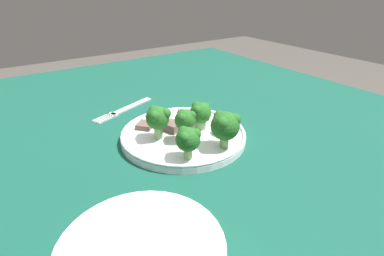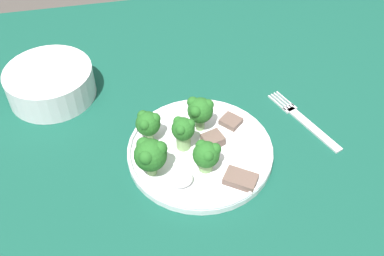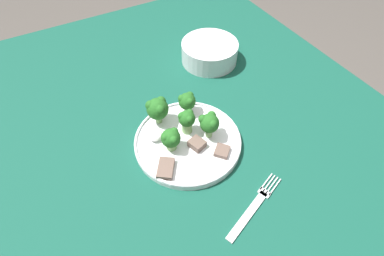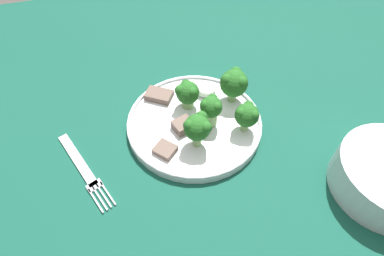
{
  "view_description": "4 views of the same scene",
  "coord_description": "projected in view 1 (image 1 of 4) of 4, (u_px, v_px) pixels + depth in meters",
  "views": [
    {
      "loc": [
        -0.44,
        0.3,
        1.03
      ],
      "look_at": [
        -0.02,
        0.02,
        0.77
      ],
      "focal_mm": 28.0,
      "sensor_mm": 36.0,
      "label": 1
    },
    {
      "loc": [
        -0.11,
        -0.46,
        1.31
      ],
      "look_at": [
        -0.01,
        0.03,
        0.8
      ],
      "focal_mm": 42.0,
      "sensor_mm": 36.0,
      "label": 2
    },
    {
      "loc": [
        0.37,
        -0.17,
        1.29
      ],
      "look_at": [
        -0.01,
        0.04,
        0.78
      ],
      "focal_mm": 28.0,
      "sensor_mm": 36.0,
      "label": 3
    },
    {
      "loc": [
        0.11,
        0.36,
        1.16
      ],
      "look_at": [
        0.01,
        0.05,
        0.77
      ],
      "focal_mm": 28.0,
      "sensor_mm": 36.0,
      "label": 4
    }
  ],
  "objects": [
    {
      "name": "broccoli_floret_center_left",
      "position": [
        200.0,
        113.0,
        0.59
      ],
      "size": [
        0.04,
        0.04,
        0.05
      ],
      "color": "#7FA866",
      "rests_on": "dinner_plate"
    },
    {
      "name": "meat_slice_rear_slice",
      "position": [
        201.0,
        113.0,
        0.65
      ],
      "size": [
        0.06,
        0.05,
        0.01
      ],
      "color": "brown",
      "rests_on": "dinner_plate"
    },
    {
      "name": "table",
      "position": [
        193.0,
        171.0,
        0.64
      ],
      "size": [
        1.31,
        1.1,
        0.74
      ],
      "color": "#114738",
      "rests_on": "ground_plane"
    },
    {
      "name": "meat_slice_middle_slice",
      "position": [
        173.0,
        127.0,
        0.59
      ],
      "size": [
        0.04,
        0.04,
        0.02
      ],
      "color": "brown",
      "rests_on": "dinner_plate"
    },
    {
      "name": "broccoli_floret_back_left",
      "position": [
        185.0,
        122.0,
        0.54
      ],
      "size": [
        0.04,
        0.04,
        0.06
      ],
      "color": "#7FA866",
      "rests_on": "dinner_plate"
    },
    {
      "name": "fork",
      "position": [
        125.0,
        109.0,
        0.72
      ],
      "size": [
        0.08,
        0.17,
        0.0
      ],
      "color": "silver",
      "rests_on": "table"
    },
    {
      "name": "broccoli_floret_front_left",
      "position": [
        188.0,
        139.0,
        0.49
      ],
      "size": [
        0.04,
        0.04,
        0.06
      ],
      "color": "#7FA866",
      "rests_on": "dinner_plate"
    },
    {
      "name": "sauce_dollop",
      "position": [
        222.0,
        129.0,
        0.58
      ],
      "size": [
        0.04,
        0.03,
        0.02
      ],
      "color": "white",
      "rests_on": "dinner_plate"
    },
    {
      "name": "dinner_plate",
      "position": [
        184.0,
        135.0,
        0.58
      ],
      "size": [
        0.24,
        0.24,
        0.02
      ],
      "color": "white",
      "rests_on": "table"
    },
    {
      "name": "meat_slice_front_slice",
      "position": [
        145.0,
        125.0,
        0.6
      ],
      "size": [
        0.04,
        0.04,
        0.01
      ],
      "color": "brown",
      "rests_on": "dinner_plate"
    },
    {
      "name": "broccoli_floret_near_rim_left",
      "position": [
        158.0,
        118.0,
        0.55
      ],
      "size": [
        0.04,
        0.04,
        0.06
      ],
      "color": "#7FA866",
      "rests_on": "dinner_plate"
    },
    {
      "name": "broccoli_floret_center_back",
      "position": [
        225.0,
        125.0,
        0.52
      ],
      "size": [
        0.05,
        0.05,
        0.07
      ],
      "color": "#7FA866",
      "rests_on": "dinner_plate"
    }
  ]
}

